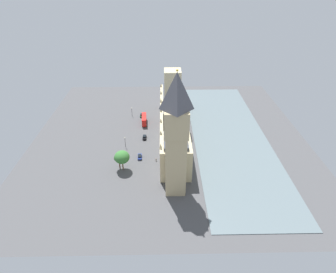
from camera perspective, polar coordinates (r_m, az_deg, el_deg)
name	(u,v)px	position (r m, az deg, el deg)	size (l,w,h in m)	color
ground_plane	(169,137)	(152.99, 0.27, 0.00)	(145.71, 145.71, 0.00)	#4C4C4F
river_thames	(229,136)	(157.08, 12.32, 0.16)	(39.33, 131.14, 0.25)	slate
parliament_building	(173,120)	(149.95, 1.02, 3.42)	(13.80, 75.71, 32.76)	#CCBA8E
clock_tower	(176,135)	(103.19, 1.64, 0.28)	(9.14, 9.14, 51.71)	tan
car_dark_green_by_river_gate	(142,115)	(173.73, -5.39, 4.34)	(1.95, 4.09, 1.74)	#19472D
double_decker_bus_under_trees	(144,119)	(165.10, -4.88, 3.49)	(3.07, 10.61, 4.75)	red
car_black_opposite_hall	(144,137)	(151.27, -4.82, -0.14)	(2.02, 4.20, 1.74)	black
car_blue_leading	(140,157)	(136.68, -5.78, -4.08)	(2.18, 4.47, 1.74)	navy
pedestrian_far_end	(156,160)	(134.23, -2.45, -4.76)	(0.62, 0.52, 1.66)	gray
plane_tree_kerbside	(119,158)	(128.43, -9.98, -4.32)	(4.48, 4.48, 7.93)	brown
plane_tree_corner	(122,157)	(127.24, -9.37, -4.18)	(6.83, 6.83, 9.71)	brown
street_lamp_midblock	(125,140)	(143.75, -8.76, -0.75)	(0.56, 0.56, 5.93)	black
street_lamp_near_tower	(132,110)	(173.46, -7.40, 5.33)	(0.56, 0.56, 5.70)	black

